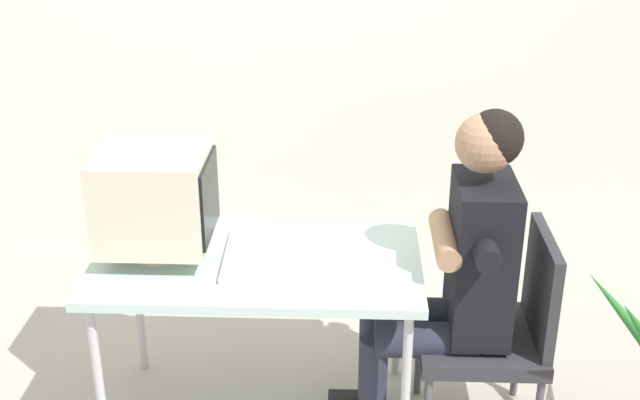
{
  "coord_description": "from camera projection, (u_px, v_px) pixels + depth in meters",
  "views": [
    {
      "loc": [
        0.35,
        -2.78,
        2.22
      ],
      "look_at": [
        0.24,
        0.0,
        0.98
      ],
      "focal_mm": 46.04,
      "sensor_mm": 36.0,
      "label": 1
    }
  ],
  "objects": [
    {
      "name": "crt_monitor",
      "position": [
        156.0,
        198.0,
        3.08
      ],
      "size": [
        0.42,
        0.39,
        0.43
      ],
      "color": "beige",
      "rests_on": "desk"
    },
    {
      "name": "office_chair",
      "position": [
        498.0,
        325.0,
        3.18
      ],
      "size": [
        0.48,
        0.48,
        0.87
      ],
      "color": "#4C4C51",
      "rests_on": "ground_plane"
    },
    {
      "name": "person_seated",
      "position": [
        456.0,
        266.0,
        3.08
      ],
      "size": [
        0.68,
        0.55,
        1.36
      ],
      "color": "black",
      "rests_on": "ground_plane"
    },
    {
      "name": "keyboard",
      "position": [
        246.0,
        253.0,
        3.16
      ],
      "size": [
        0.18,
        0.45,
        0.03
      ],
      "color": "silver",
      "rests_on": "desk"
    },
    {
      "name": "desk",
      "position": [
        257.0,
        271.0,
        3.18
      ],
      "size": [
        1.26,
        0.72,
        0.73
      ],
      "color": "#B7B7BC",
      "rests_on": "ground_plane"
    }
  ]
}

